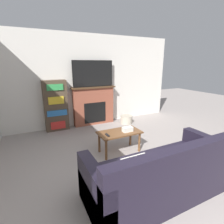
{
  "coord_description": "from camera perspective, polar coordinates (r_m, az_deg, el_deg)",
  "views": [
    {
      "loc": [
        -1.7,
        -0.93,
        1.86
      ],
      "look_at": [
        0.03,
        2.57,
        0.77
      ],
      "focal_mm": 28.0,
      "sensor_mm": 36.0,
      "label": 1
    }
  ],
  "objects": [
    {
      "name": "remote_control",
      "position": [
        3.53,
        -1.54,
        -7.51
      ],
      "size": [
        0.04,
        0.15,
        0.02
      ],
      "color": "black",
      "rests_on": "coffee_table"
    },
    {
      "name": "fireplace",
      "position": [
        5.47,
        -5.98,
        2.13
      ],
      "size": [
        1.36,
        0.28,
        1.18
      ],
      "color": "brown",
      "rests_on": "ground_plane"
    },
    {
      "name": "storage_basket",
      "position": [
        5.62,
        4.72,
        -2.43
      ],
      "size": [
        0.37,
        0.37,
        0.25
      ],
      "color": "#BCB29E",
      "rests_on": "ground_plane"
    },
    {
      "name": "wall_back",
      "position": [
        5.43,
        -8.12,
        10.05
      ],
      "size": [
        5.83,
        0.06,
        2.7
      ],
      "color": "silver",
      "rests_on": "ground_plane"
    },
    {
      "name": "couch",
      "position": [
        2.75,
        15.78,
        -19.34
      ],
      "size": [
        2.16,
        0.9,
        0.91
      ],
      "color": "black",
      "rests_on": "ground_plane"
    },
    {
      "name": "bookshelf",
      "position": [
        5.15,
        -17.86,
        1.94
      ],
      "size": [
        0.64,
        0.29,
        1.42
      ],
      "color": "#4C3D2D",
      "rests_on": "ground_plane"
    },
    {
      "name": "coffee_table",
      "position": [
        3.75,
        2.45,
        -7.49
      ],
      "size": [
        0.91,
        0.48,
        0.46
      ],
      "color": "brown",
      "rests_on": "ground_plane"
    },
    {
      "name": "tissue_box",
      "position": [
        3.73,
        5.1,
        -5.63
      ],
      "size": [
        0.22,
        0.12,
        0.1
      ],
      "color": "white",
      "rests_on": "coffee_table"
    },
    {
      "name": "tv",
      "position": [
        5.31,
        -6.2,
        12.33
      ],
      "size": [
        1.24,
        0.03,
        0.77
      ],
      "color": "black",
      "rests_on": "fireplace"
    }
  ]
}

